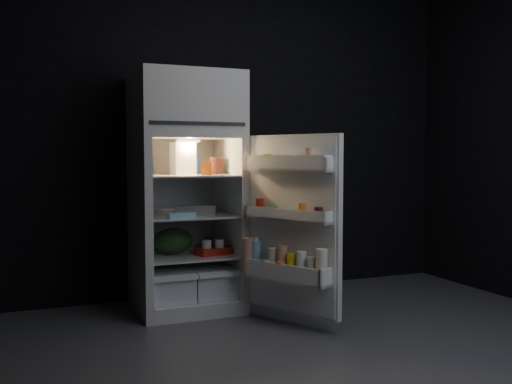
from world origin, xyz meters
name	(u,v)px	position (x,y,z in m)	size (l,w,h in m)	color
floor	(335,354)	(0.00, 0.00, 0.00)	(4.00, 3.40, 0.00)	#4E4E53
wall_back	(235,134)	(0.00, 1.70, 1.35)	(4.00, 0.00, 2.70)	black
refrigerator	(185,184)	(-0.54, 1.32, 0.96)	(0.76, 0.71, 1.78)	silver
fridge_door	(290,227)	(0.00, 0.61, 0.68)	(0.49, 0.73, 1.22)	silver
milk_jug	(183,158)	(-0.56, 1.30, 1.15)	(0.16, 0.16, 0.24)	white
mayo_jar	(192,165)	(-0.49, 1.31, 1.10)	(0.11, 0.11, 0.14)	#1C469A
jam_jar	(216,166)	(-0.31, 1.27, 1.09)	(0.11, 0.11, 0.13)	black
amber_bottle	(147,160)	(-0.81, 1.42, 1.14)	(0.07, 0.07, 0.22)	#B9561D
small_carton	(207,168)	(-0.44, 1.09, 1.08)	(0.07, 0.06, 0.10)	orange
egg_carton	(196,210)	(-0.49, 1.23, 0.76)	(0.30, 0.11, 0.07)	gray
pie	(170,211)	(-0.64, 1.40, 0.75)	(0.33, 0.33, 0.04)	tan
flat_package	(180,215)	(-0.65, 1.06, 0.75)	(0.20, 0.10, 0.04)	#80B4C6
wrapped_pkg	(204,209)	(-0.37, 1.38, 0.75)	(0.11, 0.09, 0.05)	beige
produce_bag	(173,241)	(-0.64, 1.31, 0.52)	(0.30, 0.25, 0.20)	#193815
yogurt_tray	(214,251)	(-0.36, 1.18, 0.45)	(0.27, 0.15, 0.05)	#A81F0E
small_can_red	(209,244)	(-0.32, 1.41, 0.47)	(0.06, 0.06, 0.09)	#A81F0E
small_can_silver	(211,243)	(-0.29, 1.44, 0.47)	(0.07, 0.07, 0.09)	white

